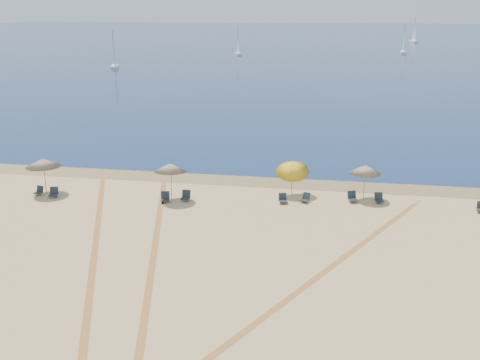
% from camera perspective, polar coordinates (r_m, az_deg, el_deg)
% --- Properties ---
extents(ocean, '(500.00, 500.00, 0.00)m').
position_cam_1_polar(ocean, '(239.01, 8.51, 14.69)').
color(ocean, '#0C2151').
rests_on(ocean, ground).
extents(wet_sand, '(500.00, 500.00, 0.00)m').
position_cam_1_polar(wet_sand, '(39.99, 0.96, -0.04)').
color(wet_sand, olive).
rests_on(wet_sand, ground).
extents(umbrella_1, '(2.31, 2.32, 2.50)m').
position_cam_1_polar(umbrella_1, '(39.05, -20.03, 1.72)').
color(umbrella_1, gray).
rests_on(umbrella_1, ground).
extents(umbrella_2, '(2.12, 2.15, 2.57)m').
position_cam_1_polar(umbrella_2, '(35.69, -7.35, 1.32)').
color(umbrella_2, gray).
rests_on(umbrella_2, ground).
extents(umbrella_3, '(2.21, 2.25, 2.62)m').
position_cam_1_polar(umbrella_3, '(36.46, 5.56, 1.25)').
color(umbrella_3, gray).
rests_on(umbrella_3, ground).
extents(umbrella_4, '(2.06, 2.06, 2.39)m').
position_cam_1_polar(umbrella_4, '(36.51, 13.07, 1.10)').
color(umbrella_4, gray).
rests_on(umbrella_4, ground).
extents(chair_2, '(0.56, 0.64, 0.59)m').
position_cam_1_polar(chair_2, '(39.39, -20.40, -1.08)').
color(chair_2, black).
rests_on(chair_2, ground).
extents(chair_3, '(0.69, 0.76, 0.67)m').
position_cam_1_polar(chair_3, '(38.56, -19.02, -1.27)').
color(chair_3, black).
rests_on(chair_3, ground).
extents(chair_4, '(0.70, 0.78, 0.68)m').
position_cam_1_polar(chair_4, '(35.88, -7.88, -1.84)').
color(chair_4, black).
rests_on(chair_4, ground).
extents(chair_5, '(0.57, 0.66, 0.68)m').
position_cam_1_polar(chair_5, '(35.99, -5.73, -1.70)').
color(chair_5, black).
rests_on(chair_5, ground).
extents(chair_6, '(0.67, 0.73, 0.63)m').
position_cam_1_polar(chair_6, '(35.46, 4.54, -2.00)').
color(chair_6, black).
rests_on(chair_6, ground).
extents(chair_7, '(0.71, 0.75, 0.62)m').
position_cam_1_polar(chair_7, '(35.77, 6.92, -1.90)').
color(chair_7, black).
rests_on(chair_7, ground).
extents(chair_8, '(0.78, 0.84, 0.69)m').
position_cam_1_polar(chair_8, '(36.34, 11.76, -1.79)').
color(chair_8, black).
rests_on(chair_8, ground).
extents(chair_9, '(0.64, 0.72, 0.65)m').
position_cam_1_polar(chair_9, '(36.58, 14.42, -1.88)').
color(chair_9, black).
rests_on(chair_9, ground).
extents(sailboat_0, '(1.62, 5.25, 7.72)m').
position_cam_1_polar(sailboat_0, '(157.95, 16.86, 13.48)').
color(sailboat_0, white).
rests_on(sailboat_0, ocean).
extents(sailboat_1, '(2.99, 5.24, 7.61)m').
position_cam_1_polar(sailboat_1, '(118.03, -13.10, 12.53)').
color(sailboat_1, white).
rests_on(sailboat_1, ocean).
extents(sailboat_2, '(2.81, 4.91, 7.13)m').
position_cam_1_polar(sailboat_2, '(147.33, -0.20, 13.88)').
color(sailboat_2, white).
rests_on(sailboat_2, ocean).
extents(sailboat_3, '(2.51, 5.86, 8.47)m').
position_cam_1_polar(sailboat_3, '(209.23, 17.86, 14.34)').
color(sailboat_3, white).
rests_on(sailboat_3, ocean).
extents(tire_tracks, '(48.53, 39.43, 0.00)m').
position_cam_1_polar(tire_tracks, '(27.01, -6.33, -9.30)').
color(tire_tracks, tan).
rests_on(tire_tracks, ground).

